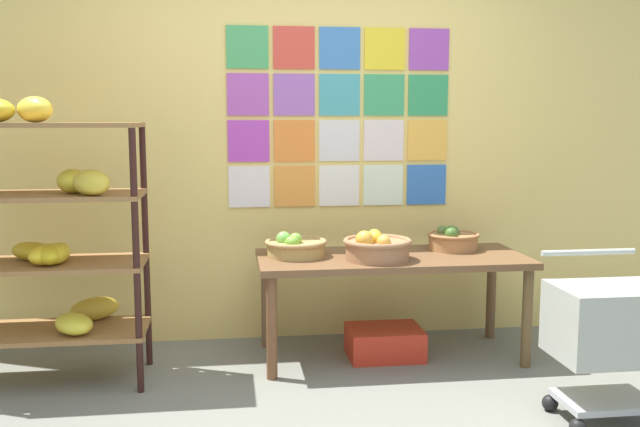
{
  "coord_description": "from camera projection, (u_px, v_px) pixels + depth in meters",
  "views": [
    {
      "loc": [
        -0.55,
        -2.86,
        1.43
      ],
      "look_at": [
        -0.05,
        0.97,
        0.91
      ],
      "focal_mm": 39.6,
      "sensor_mm": 36.0,
      "label": 1
    }
  ],
  "objects": [
    {
      "name": "fruit_basket_back_left",
      "position": [
        377.0,
        247.0,
        4.05
      ],
      "size": [
        0.4,
        0.4,
        0.18
      ],
      "color": "#9D6B48",
      "rests_on": "display_table"
    },
    {
      "name": "fruit_basket_back_right",
      "position": [
        295.0,
        246.0,
        4.15
      ],
      "size": [
        0.37,
        0.37,
        0.15
      ],
      "color": "#AA8D4E",
      "rests_on": "display_table"
    },
    {
      "name": "shopping_cart",
      "position": [
        609.0,
        328.0,
        3.3
      ],
      "size": [
        0.51,
        0.43,
        0.79
      ],
      "rotation": [
        0.0,
        0.0,
        -0.13
      ],
      "color": "black",
      "rests_on": "ground"
    },
    {
      "name": "fruit_basket_centre",
      "position": [
        452.0,
        239.0,
        4.37
      ],
      "size": [
        0.32,
        0.32,
        0.15
      ],
      "color": "#A87143",
      "rests_on": "display_table"
    },
    {
      "name": "produce_crate_under_table",
      "position": [
        384.0,
        342.0,
        4.25
      ],
      "size": [
        0.44,
        0.34,
        0.18
      ],
      "primitive_type": "cube",
      "color": "red",
      "rests_on": "ground"
    },
    {
      "name": "banana_shelf_unit",
      "position": [
        43.0,
        223.0,
        3.75
      ],
      "size": [
        1.09,
        0.57,
        1.55
      ],
      "color": "black",
      "rests_on": "ground"
    },
    {
      "name": "back_wall_with_art",
      "position": [
        314.0,
        127.0,
        4.53
      ],
      "size": [
        5.12,
        0.07,
        2.75
      ],
      "color": "#ECCC6D",
      "rests_on": "ground"
    },
    {
      "name": "display_table",
      "position": [
        392.0,
        267.0,
        4.2
      ],
      "size": [
        1.59,
        0.68,
        0.62
      ],
      "color": "brown",
      "rests_on": "ground"
    }
  ]
}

